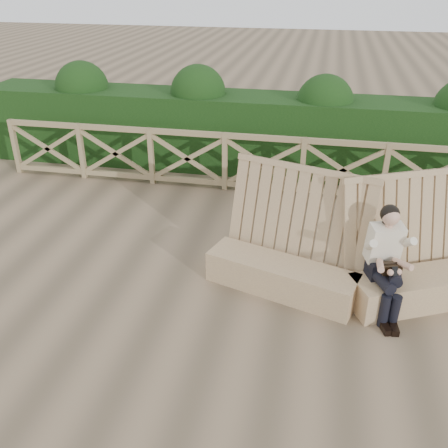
# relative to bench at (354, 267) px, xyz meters

# --- Properties ---
(ground) EXTENTS (60.00, 60.00, 0.00)m
(ground) POSITION_rel_bench_xyz_m (-1.56, -0.54, -0.39)
(ground) COLOR brown
(ground) RESTS_ON ground
(bench) EXTENTS (3.79, 1.52, 1.55)m
(bench) POSITION_rel_bench_xyz_m (0.00, 0.00, 0.00)
(bench) COLOR #987256
(bench) RESTS_ON ground
(woman) EXTENTS (0.51, 0.88, 1.36)m
(woman) POSITION_rel_bench_xyz_m (0.33, -0.26, 0.33)
(woman) COLOR black
(woman) RESTS_ON ground
(guardrail) EXTENTS (10.10, 0.09, 1.10)m
(guardrail) POSITION_rel_bench_xyz_m (-1.56, 2.96, 0.17)
(guardrail) COLOR #8D7952
(guardrail) RESTS_ON ground
(hedge) EXTENTS (12.00, 1.20, 1.50)m
(hedge) POSITION_rel_bench_xyz_m (-1.56, 4.16, 0.36)
(hedge) COLOR black
(hedge) RESTS_ON ground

